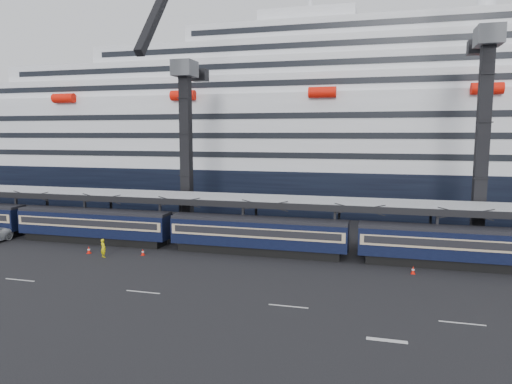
# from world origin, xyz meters

# --- Properties ---
(ground) EXTENTS (260.00, 260.00, 0.00)m
(ground) POSITION_xyz_m (0.00, 0.00, 0.00)
(ground) COLOR black
(ground) RESTS_ON ground
(lane_markings) EXTENTS (111.00, 4.27, 0.02)m
(lane_markings) POSITION_xyz_m (8.15, -5.23, 0.01)
(lane_markings) COLOR beige
(lane_markings) RESTS_ON ground
(train) EXTENTS (133.05, 3.00, 4.05)m
(train) POSITION_xyz_m (-4.65, 10.00, 2.20)
(train) COLOR black
(train) RESTS_ON ground
(canopy) EXTENTS (130.00, 6.25, 5.53)m
(canopy) POSITION_xyz_m (0.00, 14.00, 5.25)
(canopy) COLOR #999BA0
(canopy) RESTS_ON ground
(cruise_ship) EXTENTS (214.09, 28.84, 34.00)m
(cruise_ship) POSITION_xyz_m (-1.08, 45.99, 12.34)
(cruise_ship) COLOR black
(cruise_ship) RESTS_ON ground
(crane_dark_near) EXTENTS (4.50, 17.75, 35.08)m
(crane_dark_near) POSITION_xyz_m (-20.00, 18.59, 11.93)
(crane_dark_near) COLOR #494C50
(crane_dark_near) RESTS_ON ground
(crane_dark_mid) EXTENTS (4.50, 18.24, 39.64)m
(crane_dark_mid) POSITION_xyz_m (15.00, 17.59, 13.36)
(crane_dark_mid) COLOR #494C50
(crane_dark_mid) RESTS_ON ground
(worker) EXTENTS (0.85, 0.75, 1.97)m
(worker) POSITION_xyz_m (-23.17, 4.42, 0.98)
(worker) COLOR yellow
(worker) RESTS_ON ground
(traffic_cone_b) EXTENTS (0.35, 0.35, 0.71)m
(traffic_cone_b) POSITION_xyz_m (-19.62, 6.23, 0.35)
(traffic_cone_b) COLOR #FF1608
(traffic_cone_b) RESTS_ON ground
(traffic_cone_c) EXTENTS (0.40, 0.40, 0.80)m
(traffic_cone_c) POSITION_xyz_m (-25.60, 5.42, 0.39)
(traffic_cone_c) COLOR #FF1608
(traffic_cone_c) RESTS_ON ground
(traffic_cone_d) EXTENTS (0.38, 0.38, 0.76)m
(traffic_cone_d) POSITION_xyz_m (7.58, 6.75, 0.37)
(traffic_cone_d) COLOR #FF1608
(traffic_cone_d) RESTS_ON ground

